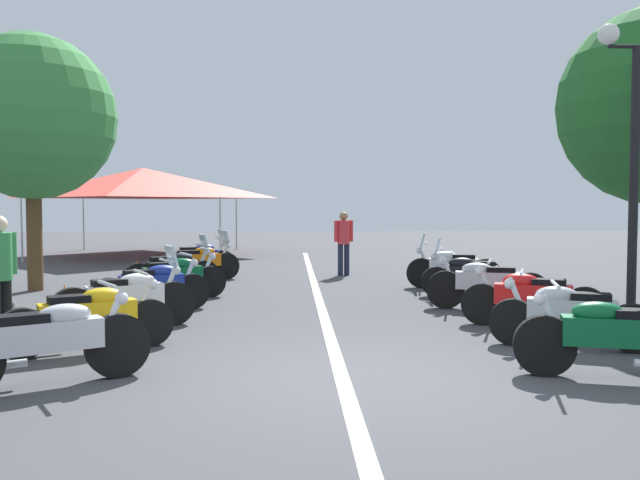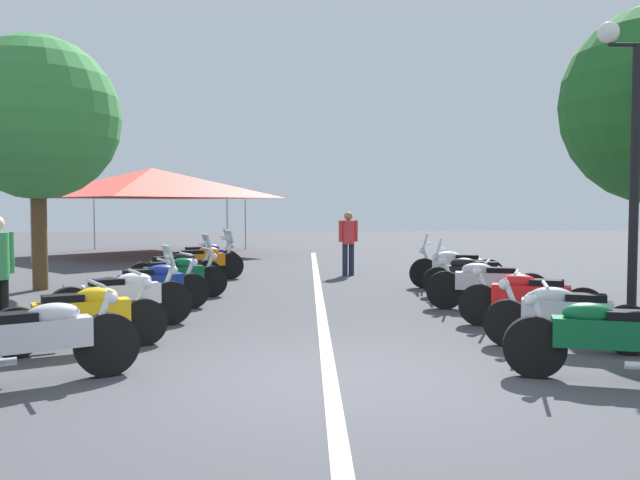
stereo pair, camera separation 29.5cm
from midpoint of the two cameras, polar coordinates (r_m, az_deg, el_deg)
The scene contains 23 objects.
ground_plane at distance 7.06m, azimuth 0.74°, elevation -11.98°, with size 80.00×80.00×0.00m, color #424247.
lane_centre_stripe at distance 12.98m, azimuth -0.77°, elevation -5.07°, with size 25.06×0.16×0.01m, color beige.
motorcycle_left_row_0 at distance 7.28m, azimuth -23.46°, elevation -7.97°, with size 1.21×1.87×1.02m.
motorcycle_left_row_1 at distance 8.77m, azimuth -20.13°, elevation -6.20°, with size 1.13×1.96×0.99m.
motorcycle_left_row_2 at distance 10.19m, azimuth -17.09°, elevation -4.74°, with size 1.13×1.94×1.22m.
motorcycle_left_row_3 at distance 11.74m, azimuth -14.90°, elevation -3.82°, with size 1.06×1.89×0.99m.
motorcycle_left_row_4 at distance 13.15m, azimuth -13.10°, elevation -3.07°, with size 1.05×1.98×0.99m.
motorcycle_left_row_5 at distance 14.66m, azimuth -13.05°, elevation -2.43°, with size 1.05×1.93×1.20m.
motorcycle_left_row_6 at distance 16.28m, azimuth -10.93°, elevation -1.83°, with size 1.11×1.96×1.22m.
motorcycle_left_row_7 at distance 17.82m, azimuth -10.83°, elevation -1.45°, with size 1.00×1.86×1.20m.
motorcycle_right_row_0 at distance 7.56m, azimuth 22.95°, elevation -7.63°, with size 0.87×2.03×1.01m.
motorcycle_right_row_1 at distance 8.97m, azimuth 19.83°, elevation -6.01°, with size 0.97×1.95×0.98m.
motorcycle_right_row_2 at distance 10.35m, azimuth 16.97°, elevation -4.74°, with size 0.98×2.02×1.00m.
motorcycle_right_row_3 at distance 11.89m, azimuth 13.44°, elevation -3.65°, with size 0.86×2.07×1.01m.
motorcycle_right_row_4 at distance 13.43m, azimuth 12.13°, elevation -2.93°, with size 0.77×1.95×1.19m.
motorcycle_right_row_5 at distance 14.79m, azimuth 10.74°, elevation -2.30°, with size 0.77×2.03×1.22m.
street_lamp_twin_globe at distance 11.32m, azimuth 24.85°, elevation 9.49°, with size 0.32×1.22×4.58m.
traffic_cone_0 at distance 11.04m, azimuth -21.85°, elevation -5.20°, with size 0.36×0.36×0.61m.
traffic_cone_1 at distance 15.34m, azimuth -16.04°, elevation -2.86°, with size 0.36×0.36×0.61m.
bystander_0 at distance 9.75m, azimuth -26.66°, elevation -2.22°, with size 0.48×0.32×1.69m.
bystander_3 at distance 17.22m, azimuth 1.56°, elevation 0.15°, with size 0.32×0.51×1.66m.
roadside_tree_1 at distance 15.54m, azimuth -24.07°, elevation 9.60°, with size 3.50×3.50×5.45m.
event_tent at distance 25.15m, azimuth -15.33°, elevation 4.76°, with size 6.97×6.97×3.20m.
Camera 1 is at (-6.81, 0.53, 1.82)m, focal length 37.17 mm.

